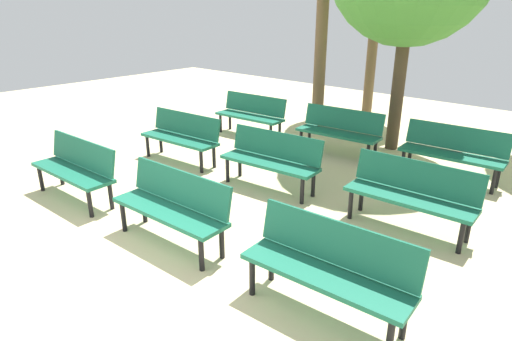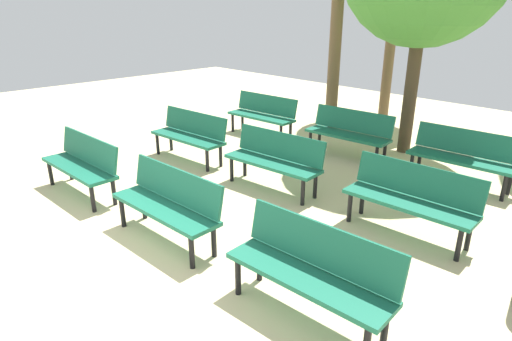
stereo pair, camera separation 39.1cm
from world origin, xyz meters
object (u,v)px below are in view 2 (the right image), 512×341
at_px(bench_r0_c1, 169,201).
at_px(bench_r2_c0, 263,113).
at_px(bench_r1_c0, 190,133).
at_px(bench_r2_c2, 463,154).
at_px(bench_r1_c1, 275,157).
at_px(bench_r2_c1, 349,131).
at_px(bench_r0_c0, 83,162).
at_px(bench_r0_c2, 312,267).
at_px(bench_r1_c2, 411,196).
at_px(tree_2, 335,52).

height_order(bench_r0_c1, bench_r2_c0, same).
bearing_deg(bench_r1_c0, bench_r2_c2, 26.18).
height_order(bench_r1_c1, bench_r2_c1, same).
bearing_deg(bench_r0_c0, bench_r0_c2, 1.83).
distance_m(bench_r1_c2, tree_2, 5.15).
bearing_deg(bench_r2_c1, bench_r2_c2, -0.75).
bearing_deg(bench_r2_c1, bench_r1_c1, -92.38).
bearing_deg(bench_r2_c2, bench_r1_c1, -134.80).
height_order(bench_r1_c1, bench_r2_c2, same).
xyz_separation_m(bench_r1_c2, tree_2, (-3.71, 3.35, 1.22)).
relative_size(bench_r1_c1, bench_r1_c2, 1.01).
bearing_deg(bench_r0_c2, bench_r1_c1, 135.91).
bearing_deg(bench_r0_c1, bench_r1_c2, 45.71).
height_order(bench_r0_c1, bench_r1_c0, same).
relative_size(bench_r1_c1, bench_r2_c2, 1.01).
bearing_deg(bench_r1_c2, bench_r0_c1, -134.27).
distance_m(bench_r1_c2, bench_r2_c0, 4.73).
bearing_deg(bench_r0_c0, bench_r2_c0, 92.56).
bearing_deg(bench_r1_c2, bench_r1_c0, -178.96).
distance_m(bench_r1_c1, bench_r2_c0, 2.95).
bearing_deg(bench_r2_c1, bench_r0_c0, -117.12).
xyz_separation_m(bench_r0_c2, bench_r1_c2, (-0.13, 2.08, 0.00)).
xyz_separation_m(bench_r1_c1, bench_r2_c1, (-0.08, 2.10, 0.00)).
xyz_separation_m(bench_r1_c1, bench_r1_c2, (2.16, 0.16, 0.00)).
height_order(bench_r0_c2, bench_r1_c1, same).
bearing_deg(bench_r2_c2, bench_r0_c1, -115.78).
distance_m(bench_r0_c1, bench_r1_c0, 2.95).
bearing_deg(bench_r1_c0, bench_r2_c1, 44.39).
bearing_deg(bench_r0_c1, tree_2, 104.48).
relative_size(bench_r0_c1, bench_r2_c0, 1.00).
relative_size(bench_r0_c1, bench_r1_c2, 1.00).
bearing_deg(bench_r1_c0, bench_r1_c1, -0.90).
xyz_separation_m(bench_r0_c0, bench_r2_c0, (-0.35, 4.16, 0.00)).
distance_m(bench_r0_c0, bench_r1_c1, 2.90).
relative_size(bench_r0_c1, bench_r1_c1, 0.99).
bearing_deg(bench_r2_c0, bench_r0_c1, -62.85).
distance_m(bench_r0_c1, bench_r0_c2, 2.09).
distance_m(bench_r1_c0, bench_r1_c2, 4.19).
distance_m(bench_r0_c2, bench_r2_c0, 5.94).
height_order(bench_r0_c2, bench_r1_c2, same).
bearing_deg(tree_2, bench_r0_c0, -93.20).
height_order(bench_r2_c0, bench_r2_c1, same).
height_order(bench_r1_c2, tree_2, tree_2).
relative_size(bench_r0_c1, bench_r1_c0, 0.99).
relative_size(bench_r1_c2, bench_r2_c2, 1.00).
distance_m(bench_r2_c0, tree_2, 2.09).
distance_m(bench_r0_c1, bench_r1_c2, 2.96).
bearing_deg(bench_r2_c2, tree_2, 156.32).
bearing_deg(bench_r2_c2, bench_r1_c0, -152.89).
bearing_deg(bench_r0_c1, bench_r1_c1, 92.70).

